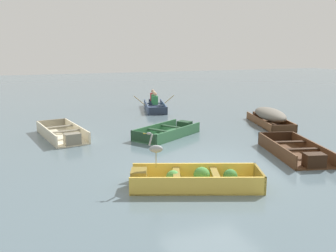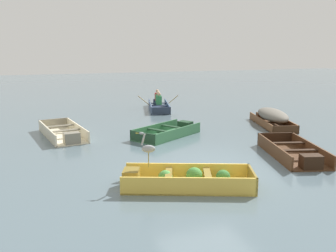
{
  "view_description": "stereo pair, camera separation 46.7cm",
  "coord_description": "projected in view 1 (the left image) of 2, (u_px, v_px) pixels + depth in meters",
  "views": [
    {
      "loc": [
        -4.76,
        -8.56,
        3.17
      ],
      "look_at": [
        0.22,
        4.01,
        0.35
      ],
      "focal_mm": 40.0,
      "sensor_mm": 36.0,
      "label": 1
    },
    {
      "loc": [
        -4.32,
        -8.72,
        3.17
      ],
      "look_at": [
        0.22,
        4.01,
        0.35
      ],
      "focal_mm": 40.0,
      "sensor_mm": 36.0,
      "label": 2
    }
  ],
  "objects": [
    {
      "name": "dinghy_yellow_foreground",
      "position": [
        193.0,
        180.0,
        8.71
      ],
      "size": [
        3.19,
        2.07,
        0.43
      ],
      "color": "#E5BC47",
      "rests_on": "ground"
    },
    {
      "name": "skiff_wooden_brown_near_moored",
      "position": [
        270.0,
        116.0,
        15.68
      ],
      "size": [
        1.86,
        3.31,
        0.7
      ],
      "color": "brown",
      "rests_on": "ground"
    },
    {
      "name": "skiff_cream_far_moored",
      "position": [
        63.0,
        134.0,
        13.4
      ],
      "size": [
        1.6,
        3.16,
        0.41
      ],
      "color": "beige",
      "rests_on": "ground"
    },
    {
      "name": "skiff_dark_varnish_outer_moored",
      "position": [
        296.0,
        152.0,
        11.12
      ],
      "size": [
        1.92,
        3.08,
        0.4
      ],
      "color": "#4C2D19",
      "rests_on": "ground"
    },
    {
      "name": "heron_on_dinghy",
      "position": [
        155.0,
        148.0,
        8.69
      ],
      "size": [
        0.45,
        0.24,
        0.84
      ],
      "color": "olive",
      "rests_on": "dinghy_yellow_foreground"
    },
    {
      "name": "rowboat_slate_blue_with_crew",
      "position": [
        155.0,
        105.0,
        19.82
      ],
      "size": [
        2.13,
        3.3,
        0.93
      ],
      "color": "#475B7F",
      "rests_on": "ground"
    },
    {
      "name": "skiff_green_mid_moored",
      "position": [
        169.0,
        132.0,
        13.8
      ],
      "size": [
        2.88,
        2.39,
        0.38
      ],
      "color": "#387047",
      "rests_on": "ground"
    },
    {
      "name": "ground_plane",
      "position": [
        215.0,
        167.0,
        10.15
      ],
      "size": [
        80.0,
        80.0,
        0.0
      ],
      "primitive_type": "plane",
      "color": "slate"
    }
  ]
}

